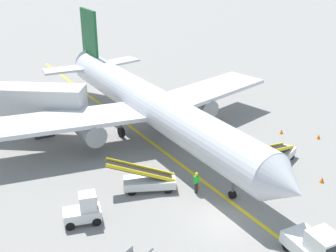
# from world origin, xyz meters

# --- Properties ---
(ground_plane) EXTENTS (300.00, 300.00, 0.00)m
(ground_plane) POSITION_xyz_m (0.00, 0.00, 0.00)
(ground_plane) COLOR gray
(taxi_line_yellow) EXTENTS (4.08, 79.92, 0.01)m
(taxi_line_yellow) POSITION_xyz_m (1.49, 5.00, 0.00)
(taxi_line_yellow) COLOR yellow
(taxi_line_yellow) RESTS_ON ground
(airliner) EXTENTS (28.58, 35.31, 10.10)m
(airliner) POSITION_xyz_m (1.47, 13.96, 3.42)
(airliner) COLOR silver
(airliner) RESTS_ON ground
(jet_bridge) EXTENTS (12.03, 9.21, 4.85)m
(jet_bridge) POSITION_xyz_m (-9.74, 20.98, 3.54)
(jet_bridge) COLOR beige
(jet_bridge) RESTS_ON ground
(pushback_tug) EXTENTS (2.11, 3.71, 2.20)m
(pushback_tug) POSITION_xyz_m (2.18, -5.64, 0.99)
(pushback_tug) COLOR silver
(pushback_tug) RESTS_ON ground
(baggage_tug_near_wing) EXTENTS (2.64, 1.82, 2.10)m
(baggage_tug_near_wing) POSITION_xyz_m (-8.09, 4.32, 0.93)
(baggage_tug_near_wing) COLOR silver
(baggage_tug_near_wing) RESTS_ON ground
(belt_loader_forward_hold) EXTENTS (5.09, 3.11, 2.59)m
(belt_loader_forward_hold) POSITION_xyz_m (-2.73, 5.87, 0.78)
(belt_loader_forward_hold) COLOR silver
(belt_loader_forward_hold) RESTS_ON ground
(belt_loader_aft_hold) EXTENTS (5.05, 3.31, 2.59)m
(belt_loader_aft_hold) POSITION_xyz_m (8.51, 4.23, 0.78)
(belt_loader_aft_hold) COLOR silver
(belt_loader_aft_hold) RESTS_ON ground
(ground_crew_marshaller) EXTENTS (0.36, 0.24, 1.70)m
(ground_crew_marshaller) POSITION_xyz_m (0.15, 3.77, 0.91)
(ground_crew_marshaller) COLOR #26262D
(ground_crew_marshaller) RESTS_ON ground
(safety_cone_nose_left) EXTENTS (0.36, 0.36, 0.44)m
(safety_cone_nose_left) POSITION_xyz_m (0.58, 4.24, 0.22)
(safety_cone_nose_left) COLOR orange
(safety_cone_nose_left) RESTS_ON ground
(safety_cone_nose_right) EXTENTS (0.36, 0.36, 0.44)m
(safety_cone_nose_right) POSITION_xyz_m (15.08, 6.00, 0.22)
(safety_cone_nose_right) COLOR orange
(safety_cone_nose_right) RESTS_ON ground
(safety_cone_wingtip_left) EXTENTS (0.36, 0.36, 0.44)m
(safety_cone_wingtip_left) POSITION_xyz_m (9.30, 0.33, 0.22)
(safety_cone_wingtip_left) COLOR orange
(safety_cone_wingtip_left) RESTS_ON ground
(safety_cone_wingtip_right) EXTENTS (0.36, 0.36, 0.44)m
(safety_cone_wingtip_right) POSITION_xyz_m (12.86, 8.55, 0.22)
(safety_cone_wingtip_right) COLOR orange
(safety_cone_wingtip_right) RESTS_ON ground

